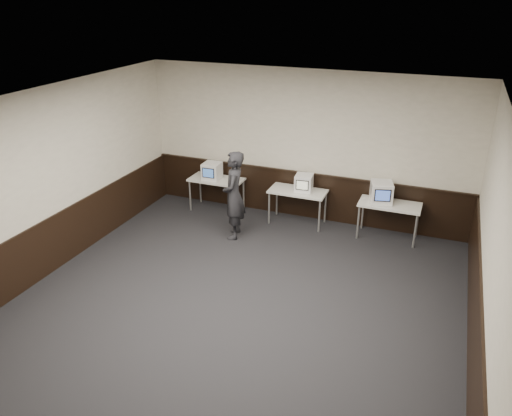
{
  "coord_description": "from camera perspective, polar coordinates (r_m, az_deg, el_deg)",
  "views": [
    {
      "loc": [
        2.75,
        -5.76,
        4.68
      ],
      "look_at": [
        -0.16,
        1.6,
        1.15
      ],
      "focal_mm": 35.0,
      "sensor_mm": 36.0,
      "label": 1
    }
  ],
  "objects": [
    {
      "name": "emac_center",
      "position": [
        10.45,
        5.49,
        2.88
      ],
      "size": [
        0.39,
        0.41,
        0.35
      ],
      "rotation": [
        0.0,
        0.0,
        0.11
      ],
      "color": "white",
      "rests_on": "desk_center"
    },
    {
      "name": "person",
      "position": [
        9.86,
        -2.55,
        1.46
      ],
      "size": [
        0.59,
        0.75,
        1.8
      ],
      "primitive_type": "imported",
      "rotation": [
        0.0,
        0.0,
        -1.3
      ],
      "color": "black",
      "rests_on": "ground"
    },
    {
      "name": "wainscot_rail",
      "position": [
        10.75,
        5.43,
        4.01
      ],
      "size": [
        6.98,
        0.06,
        0.04
      ],
      "primitive_type": "cube",
      "color": "black",
      "rests_on": "wainscot_back"
    },
    {
      "name": "wainscot_back",
      "position": [
        10.95,
        5.35,
        1.49
      ],
      "size": [
        6.98,
        0.04,
        1.0
      ],
      "primitive_type": "cube",
      "color": "black",
      "rests_on": "back_wall"
    },
    {
      "name": "wainscot_right",
      "position": [
        7.16,
        23.76,
        -14.1
      ],
      "size": [
        0.04,
        7.98,
        1.0
      ],
      "primitive_type": "cube",
      "color": "black",
      "rests_on": "right_wall"
    },
    {
      "name": "left_wall",
      "position": [
        9.04,
        -24.14,
        1.93
      ],
      "size": [
        0.0,
        8.0,
        8.0
      ],
      "primitive_type": "plane",
      "rotation": [
        1.57,
        0.0,
        1.57
      ],
      "color": "beige",
      "rests_on": "ground"
    },
    {
      "name": "wainscot_left",
      "position": [
        9.46,
        -22.94,
        -4.26
      ],
      "size": [
        0.04,
        7.98,
        1.0
      ],
      "primitive_type": "cube",
      "color": "black",
      "rests_on": "left_wall"
    },
    {
      "name": "desk_right",
      "position": [
        10.22,
        15.03,
        0.11
      ],
      "size": [
        1.2,
        0.6,
        0.75
      ],
      "color": "silver",
      "rests_on": "ground"
    },
    {
      "name": "ceiling",
      "position": [
        6.55,
        -3.92,
        10.93
      ],
      "size": [
        8.0,
        8.0,
        0.0
      ],
      "primitive_type": "plane",
      "rotation": [
        3.14,
        0.0,
        0.0
      ],
      "color": "white",
      "rests_on": "back_wall"
    },
    {
      "name": "right_wall",
      "position": [
        6.58,
        25.51,
        -6.48
      ],
      "size": [
        0.0,
        8.0,
        8.0
      ],
      "primitive_type": "plane",
      "rotation": [
        1.57,
        0.0,
        -1.57
      ],
      "color": "beige",
      "rests_on": "ground"
    },
    {
      "name": "desk_center",
      "position": [
        10.55,
        4.8,
        1.65
      ],
      "size": [
        1.2,
        0.6,
        0.75
      ],
      "color": "silver",
      "rests_on": "ground"
    },
    {
      "name": "back_wall",
      "position": [
        10.6,
        5.61,
        7.03
      ],
      "size": [
        7.0,
        0.0,
        7.0
      ],
      "primitive_type": "plane",
      "rotation": [
        1.57,
        0.0,
        0.0
      ],
      "color": "beige",
      "rests_on": "ground"
    },
    {
      "name": "desk_left",
      "position": [
        11.19,
        -4.54,
        3.01
      ],
      "size": [
        1.2,
        0.6,
        0.75
      ],
      "color": "silver",
      "rests_on": "ground"
    },
    {
      "name": "emac_right",
      "position": [
        10.14,
        14.14,
        1.76
      ],
      "size": [
        0.52,
        0.53,
        0.42
      ],
      "rotation": [
        0.0,
        0.0,
        0.26
      ],
      "color": "white",
      "rests_on": "desk_right"
    },
    {
      "name": "emac_left",
      "position": [
        11.1,
        -5.06,
        4.24
      ],
      "size": [
        0.39,
        0.42,
        0.37
      ],
      "rotation": [
        0.0,
        0.0,
        0.04
      ],
      "color": "white",
      "rests_on": "desk_left"
    },
    {
      "name": "floor",
      "position": [
        7.92,
        -3.26,
        -12.25
      ],
      "size": [
        8.0,
        8.0,
        0.0
      ],
      "primitive_type": "plane",
      "color": "black",
      "rests_on": "ground"
    }
  ]
}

